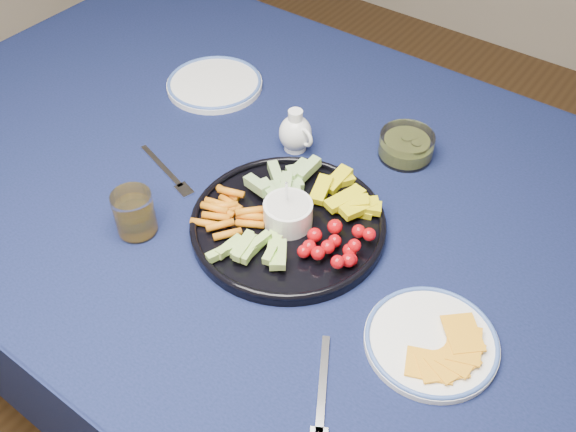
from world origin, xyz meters
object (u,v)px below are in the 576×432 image
Objects in this scene: creamer_pitcher at (296,133)px; cheese_plate at (432,340)px; pickle_bowl at (406,147)px; dining_table at (276,213)px; crudite_platter at (287,220)px; juice_tumbler at (135,215)px; side_plate_extra at (215,84)px.

cheese_plate is (0.43, -0.25, -0.03)m from creamer_pitcher.
pickle_bowl is at bearing 124.12° from cheese_plate.
crudite_platter is at bearing -43.29° from dining_table.
dining_table is 15.91× the size of pickle_bowl.
pickle_bowl is at bearing 76.90° from crudite_platter.
juice_tumbler is 0.44m from side_plate_extra.
cheese_plate is at bearing -24.45° from side_plate_extra.
side_plate_extra is (-0.69, 0.31, -0.00)m from cheese_plate.
creamer_pitcher is at bearing 149.70° from cheese_plate.
side_plate_extra is (-0.18, 0.41, -0.03)m from juice_tumbler.
crudite_platter is 0.22m from creamer_pitcher.
cheese_plate is 2.43× the size of juice_tumbler.
pickle_bowl is 0.43m from cheese_plate.
crudite_platter is 0.26m from juice_tumbler.
juice_tumbler is (-0.20, -0.16, 0.02)m from crudite_platter.
creamer_pitcher reaches higher than cheese_plate.
cheese_plate is (0.24, -0.36, -0.01)m from pickle_bowl.
dining_table is 18.82× the size of creamer_pitcher.
side_plate_extra is at bearing -174.71° from pickle_bowl.
dining_table is at bearing -29.31° from side_plate_extra.
crudite_platter is at bearing 37.38° from juice_tumbler.
crudite_platter reaches higher than side_plate_extra.
creamer_pitcher reaches higher than side_plate_extra.
cheese_plate is (0.40, -0.15, 0.10)m from dining_table.
pickle_bowl is (0.18, 0.11, -0.02)m from creamer_pitcher.
creamer_pitcher reaches higher than juice_tumbler.
pickle_bowl is (0.16, 0.21, 0.11)m from dining_table.
pickle_bowl is 0.45m from side_plate_extra.
crudite_platter is 0.30m from pickle_bowl.
creamer_pitcher is (-0.02, 0.10, 0.13)m from dining_table.
cheese_plate is 0.94× the size of side_plate_extra.
crudite_platter reaches higher than dining_table.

